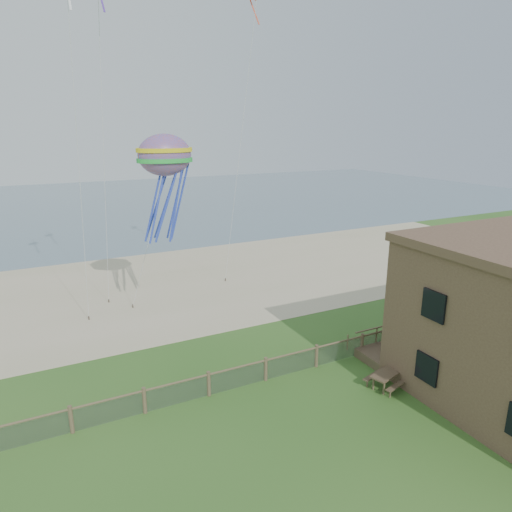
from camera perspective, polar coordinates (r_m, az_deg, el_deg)
name	(u,v)px	position (r m, az deg, el deg)	size (l,w,h in m)	color
ground	(338,455)	(19.38, 10.25, -23.24)	(160.00, 160.00, 0.00)	#2C581E
sand_beach	(172,285)	(37.12, -10.42, -3.54)	(72.00, 20.00, 0.02)	tan
ocean	(94,205)	(79.29, -19.60, 6.08)	(160.00, 68.00, 0.02)	slate
chainlink_fence	(266,370)	(23.24, 1.21, -14.10)	(36.20, 0.20, 1.25)	#4A392A
motel_deck	(465,333)	(30.46, 24.62, -8.70)	(15.00, 2.00, 0.50)	brown
picnic_table	(388,378)	(23.73, 16.17, -14.43)	(2.04, 1.54, 0.86)	brown
octopus_kite	(166,185)	(28.57, -11.15, 8.68)	(3.39, 2.39, 6.98)	#D75022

